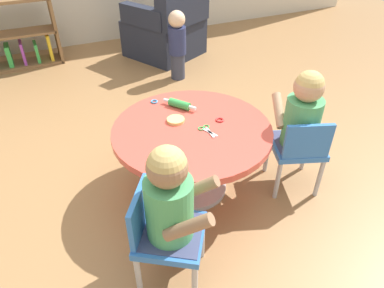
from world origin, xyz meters
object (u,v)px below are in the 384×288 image
at_px(armchair_dark, 167,29).
at_px(rolling_pin, 180,104).
at_px(seated_child_right, 303,112).
at_px(seated_child_left, 170,198).
at_px(bookshelf_low, 11,38).
at_px(child_chair_right, 298,148).
at_px(craft_scissors, 206,130).
at_px(toddler_standing, 177,44).
at_px(child_chair_left, 163,233).
at_px(craft_table, 192,142).

relative_size(armchair_dark, rolling_pin, 4.80).
xyz_separation_m(seated_child_right, armchair_dark, (0.09, 2.37, -0.22)).
bearing_deg(seated_child_right, seated_child_left, -161.61).
bearing_deg(seated_child_right, rolling_pin, 141.43).
bearing_deg(bookshelf_low, seated_child_right, -61.53).
distance_m(seated_child_left, armchair_dark, 2.90).
relative_size(child_chair_right, craft_scissors, 3.85).
height_order(armchair_dark, craft_scissors, armchair_dark).
relative_size(seated_child_right, craft_scissors, 3.66).
distance_m(armchair_dark, toddler_standing, 0.63).
bearing_deg(toddler_standing, rolling_pin, -112.33).
bearing_deg(seated_child_right, bookshelf_low, 118.47).
relative_size(child_chair_left, craft_scissors, 3.85).
bearing_deg(craft_table, craft_scissors, -42.03).
height_order(craft_table, seated_child_left, seated_child_left).
bearing_deg(rolling_pin, toddler_standing, 67.67).
distance_m(child_chair_left, seated_child_left, 0.23).
xyz_separation_m(child_chair_right, seated_child_right, (0.01, 0.04, 0.23)).
distance_m(seated_child_left, bookshelf_low, 3.14).
distance_m(child_chair_left, rolling_pin, 0.88).
xyz_separation_m(child_chair_right, bookshelf_low, (-1.49, 2.81, 0.00)).
height_order(child_chair_right, seated_child_right, seated_child_right).
bearing_deg(rolling_pin, seated_child_right, -38.57).
xyz_separation_m(armchair_dark, toddler_standing, (-0.14, -0.61, 0.05)).
bearing_deg(bookshelf_low, toddler_standing, -34.55).
bearing_deg(child_chair_right, craft_scissors, 159.17).
xyz_separation_m(seated_child_left, craft_scissors, (0.42, 0.48, -0.07)).
relative_size(child_chair_left, seated_child_right, 1.05).
bearing_deg(craft_scissors, seated_child_left, -130.86).
bearing_deg(seated_child_right, armchair_dark, 87.74).
bearing_deg(craft_scissors, child_chair_left, -134.40).
bearing_deg(toddler_standing, child_chair_right, -89.12).
distance_m(armchair_dark, rolling_pin, 2.03).
relative_size(craft_table, seated_child_right, 1.81).
distance_m(craft_table, bookshelf_low, 2.70).
relative_size(bookshelf_low, armchair_dark, 0.97).
height_order(seated_child_right, armchair_dark, armchair_dark).
bearing_deg(seated_child_right, craft_table, 159.96).
bearing_deg(armchair_dark, bookshelf_low, 166.02).
bearing_deg(armchair_dark, craft_scissors, -105.99).
distance_m(child_chair_left, bookshelf_low, 3.11).
relative_size(seated_child_right, armchair_dark, 0.53).
bearing_deg(bookshelf_low, rolling_pin, -68.17).
bearing_deg(craft_table, seated_child_left, -123.18).
height_order(seated_child_left, bookshelf_low, seated_child_left).
height_order(craft_table, child_chair_right, child_chair_right).
xyz_separation_m(toddler_standing, craft_scissors, (-0.50, -1.60, 0.11)).
bearing_deg(craft_table, armchair_dark, 72.06).
height_order(seated_child_right, bookshelf_low, seated_child_right).
bearing_deg(toddler_standing, seated_child_right, -88.65).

